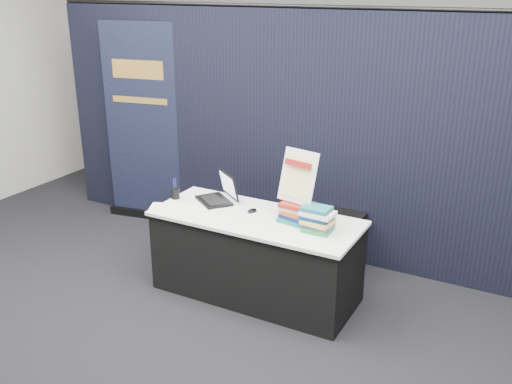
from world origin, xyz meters
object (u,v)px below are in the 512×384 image
Objects in this scene: display_table at (256,256)px; laptop at (216,194)px; book_stack_tall at (296,212)px; stacking_chair at (339,210)px; pullup_banner at (143,136)px; book_stack_short at (317,219)px; info_sign at (298,177)px.

laptop reaches higher than display_table.
stacking_chair is at bearing 83.56° from book_stack_tall.
pullup_banner is at bearing -179.89° from stacking_chair.
book_stack_tall is 0.24m from book_stack_short.
book_stack_tall is 0.86m from stacking_chair.
stacking_chair is at bearing 95.04° from info_sign.
display_table is 0.58m from book_stack_tall.
laptop is 1.67× the size of book_stack_tall.
stacking_chair is (2.40, -0.07, -0.41)m from pullup_banner.
book_stack_tall reaches higher than display_table.
book_stack_short is 0.24× the size of stacking_chair.
laptop is 1.00× the size of info_sign.
info_sign is 0.43× the size of stacking_chair.
display_table is at bearing -35.60° from pullup_banner.
book_stack_tall is at bearing -94.59° from stacking_chair.
info_sign is (0.84, -0.08, 0.32)m from laptop.
book_stack_short is at bearing 25.70° from laptop.
info_sign is at bearing -30.25° from pullup_banner.
laptop is at bearing 169.80° from book_stack_short.
info_sign is at bearing 14.69° from display_table.
pullup_banner is (-1.97, 0.95, 0.62)m from display_table.
pullup_banner reaches higher than stacking_chair.
laptop is 1.67m from pullup_banner.
book_stack_short reaches higher than display_table.
book_stack_tall is (0.84, -0.11, 0.02)m from laptop.
book_stack_tall is 0.30m from info_sign.
info_sign is at bearing 30.68° from laptop.
book_stack_short is 0.11× the size of pullup_banner.
laptop is at bearing -141.09° from stacking_chair.
laptop is 0.91m from info_sign.
laptop is 0.20× the size of pullup_banner.
laptop is 1.20m from stacking_chair.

